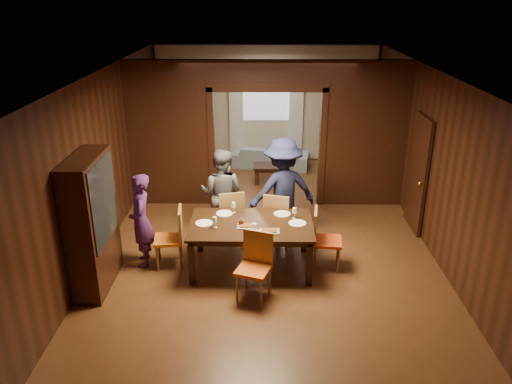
{
  "coord_description": "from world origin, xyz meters",
  "views": [
    {
      "loc": [
        -0.09,
        -7.92,
        4.11
      ],
      "look_at": [
        -0.19,
        -0.4,
        1.05
      ],
      "focal_mm": 35.0,
      "sensor_mm": 36.0,
      "label": 1
    }
  ],
  "objects_px": {
    "dining_table": "(251,245)",
    "chair_far_l": "(230,215)",
    "chair_left": "(169,237)",
    "coffee_table": "(271,173)",
    "person_grey": "(222,194)",
    "chair_right": "(327,239)",
    "person_purple": "(141,220)",
    "chair_far_r": "(279,218)",
    "sofa": "(271,157)",
    "person_navy": "(283,191)",
    "chair_near": "(253,268)",
    "hutch": "(92,223)"
  },
  "relations": [
    {
      "from": "person_grey",
      "to": "chair_right",
      "type": "bearing_deg",
      "value": 162.42
    },
    {
      "from": "chair_right",
      "to": "chair_near",
      "type": "xyz_separation_m",
      "value": [
        -1.14,
        -0.88,
        0.0
      ]
    },
    {
      "from": "person_purple",
      "to": "chair_left",
      "type": "relative_size",
      "value": 1.56
    },
    {
      "from": "person_grey",
      "to": "sofa",
      "type": "height_order",
      "value": "person_grey"
    },
    {
      "from": "dining_table",
      "to": "hutch",
      "type": "relative_size",
      "value": 0.95
    },
    {
      "from": "sofa",
      "to": "hutch",
      "type": "relative_size",
      "value": 0.93
    },
    {
      "from": "person_navy",
      "to": "person_grey",
      "type": "bearing_deg",
      "value": -25.52
    },
    {
      "from": "person_purple",
      "to": "hutch",
      "type": "distance_m",
      "value": 0.85
    },
    {
      "from": "chair_right",
      "to": "chair_near",
      "type": "height_order",
      "value": "same"
    },
    {
      "from": "person_grey",
      "to": "chair_right",
      "type": "height_order",
      "value": "person_grey"
    },
    {
      "from": "person_navy",
      "to": "chair_near",
      "type": "xyz_separation_m",
      "value": [
        -0.47,
        -1.82,
        -0.44
      ]
    },
    {
      "from": "person_purple",
      "to": "sofa",
      "type": "bearing_deg",
      "value": 143.35
    },
    {
      "from": "chair_far_l",
      "to": "chair_left",
      "type": "bearing_deg",
      "value": 28.12
    },
    {
      "from": "person_purple",
      "to": "chair_left",
      "type": "distance_m",
      "value": 0.5
    },
    {
      "from": "person_navy",
      "to": "hutch",
      "type": "relative_size",
      "value": 0.92
    },
    {
      "from": "coffee_table",
      "to": "chair_far_l",
      "type": "height_order",
      "value": "chair_far_l"
    },
    {
      "from": "person_purple",
      "to": "chair_near",
      "type": "xyz_separation_m",
      "value": [
        1.78,
        -0.95,
        -0.27
      ]
    },
    {
      "from": "coffee_table",
      "to": "chair_near",
      "type": "bearing_deg",
      "value": -93.96
    },
    {
      "from": "coffee_table",
      "to": "person_grey",
      "type": "bearing_deg",
      "value": -108.54
    },
    {
      "from": "person_grey",
      "to": "person_navy",
      "type": "xyz_separation_m",
      "value": [
        1.06,
        -0.13,
        0.12
      ]
    },
    {
      "from": "hutch",
      "to": "chair_far_l",
      "type": "bearing_deg",
      "value": 37.34
    },
    {
      "from": "person_navy",
      "to": "chair_far_l",
      "type": "distance_m",
      "value": 1.01
    },
    {
      "from": "chair_left",
      "to": "chair_far_r",
      "type": "distance_m",
      "value": 1.91
    },
    {
      "from": "chair_left",
      "to": "chair_far_l",
      "type": "distance_m",
      "value": 1.26
    },
    {
      "from": "chair_left",
      "to": "chair_far_r",
      "type": "relative_size",
      "value": 1.0
    },
    {
      "from": "chair_left",
      "to": "hutch",
      "type": "bearing_deg",
      "value": -66.13
    },
    {
      "from": "dining_table",
      "to": "chair_far_l",
      "type": "distance_m",
      "value": 1.0
    },
    {
      "from": "chair_near",
      "to": "chair_far_l",
      "type": "bearing_deg",
      "value": 123.28
    },
    {
      "from": "chair_left",
      "to": "chair_right",
      "type": "height_order",
      "value": "same"
    },
    {
      "from": "dining_table",
      "to": "chair_left",
      "type": "xyz_separation_m",
      "value": [
        -1.31,
        0.05,
        0.1
      ]
    },
    {
      "from": "person_navy",
      "to": "hutch",
      "type": "xyz_separation_m",
      "value": [
        -2.79,
        -1.48,
        0.08
      ]
    },
    {
      "from": "dining_table",
      "to": "hutch",
      "type": "height_order",
      "value": "hutch"
    },
    {
      "from": "coffee_table",
      "to": "chair_far_l",
      "type": "distance_m",
      "value": 3.0
    },
    {
      "from": "person_navy",
      "to": "sofa",
      "type": "height_order",
      "value": "person_navy"
    },
    {
      "from": "chair_far_l",
      "to": "person_purple",
      "type": "bearing_deg",
      "value": 16.3
    },
    {
      "from": "person_purple",
      "to": "person_grey",
      "type": "height_order",
      "value": "person_grey"
    },
    {
      "from": "sofa",
      "to": "chair_near",
      "type": "distance_m",
      "value": 5.7
    },
    {
      "from": "coffee_table",
      "to": "chair_left",
      "type": "distance_m",
      "value": 4.12
    },
    {
      "from": "sofa",
      "to": "chair_left",
      "type": "distance_m",
      "value": 5.08
    },
    {
      "from": "chair_far_l",
      "to": "coffee_table",
      "type": "bearing_deg",
      "value": -120.21
    },
    {
      "from": "sofa",
      "to": "chair_far_r",
      "type": "relative_size",
      "value": 1.91
    },
    {
      "from": "chair_left",
      "to": "hutch",
      "type": "xyz_separation_m",
      "value": [
        -0.97,
        -0.57,
        0.52
      ]
    },
    {
      "from": "person_purple",
      "to": "chair_far_l",
      "type": "height_order",
      "value": "person_purple"
    },
    {
      "from": "chair_far_r",
      "to": "chair_near",
      "type": "relative_size",
      "value": 1.0
    },
    {
      "from": "coffee_table",
      "to": "chair_far_r",
      "type": "bearing_deg",
      "value": -88.48
    },
    {
      "from": "person_navy",
      "to": "coffee_table",
      "type": "xyz_separation_m",
      "value": [
        -0.15,
        2.85,
        -0.72
      ]
    },
    {
      "from": "person_navy",
      "to": "coffee_table",
      "type": "relative_size",
      "value": 2.31
    },
    {
      "from": "dining_table",
      "to": "chair_left",
      "type": "bearing_deg",
      "value": 177.89
    },
    {
      "from": "person_navy",
      "to": "chair_left",
      "type": "bearing_deg",
      "value": 8.19
    },
    {
      "from": "chair_left",
      "to": "coffee_table",
      "type": "bearing_deg",
      "value": 149.43
    }
  ]
}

